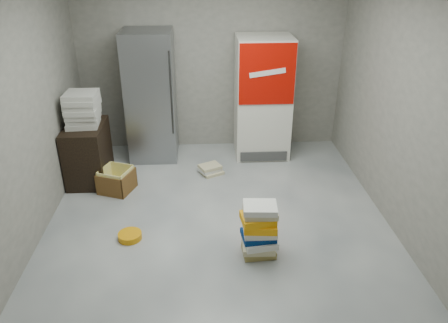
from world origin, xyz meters
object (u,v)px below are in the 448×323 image
object	(u,v)px
wood_shelf	(88,153)
coke_cooler	(263,98)
cardboard_box	(117,181)
phonebook_stack_main	(259,230)
steel_fridge	(151,96)

from	to	relation	value
wood_shelf	coke_cooler	bearing A→B (deg)	16.28
coke_cooler	wood_shelf	xyz separation A→B (m)	(-2.48, -0.72, -0.50)
coke_cooler	cardboard_box	world-z (taller)	coke_cooler
wood_shelf	cardboard_box	bearing A→B (deg)	-39.64
wood_shelf	phonebook_stack_main	xyz separation A→B (m)	(2.13, -1.79, -0.09)
steel_fridge	coke_cooler	world-z (taller)	steel_fridge
phonebook_stack_main	cardboard_box	world-z (taller)	phonebook_stack_main
wood_shelf	phonebook_stack_main	world-z (taller)	wood_shelf
steel_fridge	wood_shelf	bearing A→B (deg)	-138.69
coke_cooler	phonebook_stack_main	bearing A→B (deg)	-97.96
steel_fridge	wood_shelf	world-z (taller)	steel_fridge
steel_fridge	wood_shelf	distance (m)	1.23
phonebook_stack_main	cardboard_box	distance (m)	2.25
coke_cooler	cardboard_box	bearing A→B (deg)	-152.64
coke_cooler	phonebook_stack_main	size ratio (longest dim) A/B	2.90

